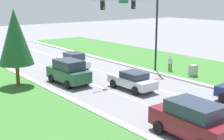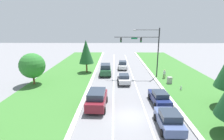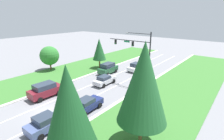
% 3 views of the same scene
% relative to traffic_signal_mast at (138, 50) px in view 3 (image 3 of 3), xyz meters
% --- Properties ---
extents(ground_plane, '(160.00, 160.00, 0.00)m').
position_rel_traffic_signal_mast_xyz_m(ground_plane, '(-4.07, -14.71, -5.94)').
color(ground_plane, slate).
extents(curb_strip_right, '(0.50, 90.00, 0.15)m').
position_rel_traffic_signal_mast_xyz_m(curb_strip_right, '(1.58, -14.71, -5.86)').
color(curb_strip_right, beige).
rests_on(curb_strip_right, ground_plane).
extents(curb_strip_left, '(0.50, 90.00, 0.15)m').
position_rel_traffic_signal_mast_xyz_m(curb_strip_left, '(-9.72, -14.71, -5.86)').
color(curb_strip_left, beige).
rests_on(curb_strip_left, ground_plane).
extents(grass_verge_left, '(10.00, 90.00, 0.08)m').
position_rel_traffic_signal_mast_xyz_m(grass_verge_left, '(-14.97, -14.71, -5.90)').
color(grass_verge_left, '#38702D').
rests_on(grass_verge_left, ground_plane).
extents(lane_stripe_inner_left, '(0.14, 81.00, 0.01)m').
position_rel_traffic_signal_mast_xyz_m(lane_stripe_inner_left, '(-5.87, -14.71, -5.93)').
color(lane_stripe_inner_left, white).
rests_on(lane_stripe_inner_left, ground_plane).
extents(lane_stripe_inner_right, '(0.14, 81.00, 0.01)m').
position_rel_traffic_signal_mast_xyz_m(lane_stripe_inner_right, '(-2.27, -14.71, -5.93)').
color(lane_stripe_inner_right, white).
rests_on(lane_stripe_inner_right, ground_plane).
extents(traffic_signal_mast, '(8.04, 0.41, 9.00)m').
position_rel_traffic_signal_mast_xyz_m(traffic_signal_mast, '(0.00, 0.00, 0.00)').
color(traffic_signal_mast, black).
rests_on(traffic_signal_mast, ground_plane).
extents(burgundy_suv, '(2.42, 4.79, 2.09)m').
position_rel_traffic_signal_mast_xyz_m(burgundy_suv, '(-7.80, -12.60, -4.85)').
color(burgundy_suv, maroon).
rests_on(burgundy_suv, ground_plane).
extents(white_sedan, '(2.15, 4.74, 1.75)m').
position_rel_traffic_signal_mast_xyz_m(white_sedan, '(-3.89, 6.49, -5.07)').
color(white_sedan, white).
rests_on(white_sedan, ground_plane).
extents(navy_sedan, '(2.12, 4.50, 1.66)m').
position_rel_traffic_signal_mast_xyz_m(navy_sedan, '(-0.24, -11.59, -5.08)').
color(navy_sedan, navy).
rests_on(navy_sedan, ground_plane).
extents(forest_suv, '(2.31, 4.60, 2.18)m').
position_rel_traffic_signal_mast_xyz_m(forest_suv, '(-7.46, 1.27, -4.82)').
color(forest_suv, '#235633').
rests_on(forest_suv, ground_plane).
extents(silver_sedan, '(2.02, 4.46, 1.55)m').
position_rel_traffic_signal_mast_xyz_m(silver_sedan, '(-4.18, -3.58, -5.13)').
color(silver_sedan, silver).
rests_on(silver_sedan, ground_plane).
extents(slate_blue_sedan, '(2.09, 4.30, 1.77)m').
position_rel_traffic_signal_mast_xyz_m(slate_blue_sedan, '(-0.67, -16.86, -5.05)').
color(slate_blue_sedan, '#475684').
rests_on(slate_blue_sedan, ground_plane).
extents(utility_cabinet, '(0.70, 0.60, 1.17)m').
position_rel_traffic_signal_mast_xyz_m(utility_cabinet, '(3.37, -3.89, -5.35)').
color(utility_cabinet, '#9E9E99').
rests_on(utility_cabinet, ground_plane).
extents(pedestrian, '(0.42, 0.30, 1.69)m').
position_rel_traffic_signal_mast_xyz_m(pedestrian, '(3.28, -1.03, -5.00)').
color(pedestrian, '#42382D').
rests_on(pedestrian, ground_plane).
extents(fire_hydrant, '(0.34, 0.20, 0.70)m').
position_rel_traffic_signal_mast_xyz_m(fire_hydrant, '(4.16, -6.90, -5.59)').
color(fire_hydrant, '#B7B7BC').
rests_on(fire_hydrant, ground_plane).
extents(conifer_near_right_tree, '(4.06, 4.06, 8.35)m').
position_rel_traffic_signal_mast_xyz_m(conifer_near_right_tree, '(4.88, -18.06, -0.84)').
color(conifer_near_right_tree, brown).
rests_on(conifer_near_right_tree, ground_plane).
extents(conifer_far_right_tree, '(4.40, 4.40, 9.58)m').
position_rel_traffic_signal_mast_xyz_m(conifer_far_right_tree, '(7.89, -12.69, 0.11)').
color(conifer_far_right_tree, brown).
rests_on(conifer_far_right_tree, ground_plane).
extents(oak_far_left_tree, '(4.01, 4.01, 5.17)m').
position_rel_traffic_signal_mast_xyz_m(oak_far_left_tree, '(-18.86, -4.52, -2.78)').
color(oak_far_left_tree, brown).
rests_on(oak_far_left_tree, ground_plane).
extents(conifer_mid_left_tree, '(2.93, 2.93, 6.66)m').
position_rel_traffic_signal_mast_xyz_m(conifer_mid_left_tree, '(-11.40, 3.09, -1.64)').
color(conifer_mid_left_tree, brown).
rests_on(conifer_mid_left_tree, ground_plane).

